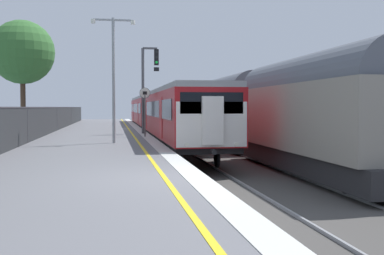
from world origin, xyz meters
TOP-DOWN VIEW (x-y plane):
  - ground at (2.64, 0.00)m, footprint 17.40×110.00m
  - commuter_train_at_platform at (2.10, 25.80)m, footprint 2.83×39.95m
  - freight_train_adjacent_track at (6.10, 12.98)m, footprint 2.60×25.98m
  - signal_gantry at (0.61, 18.60)m, footprint 1.10×0.24m
  - speed_limit_sign at (0.25, 15.43)m, footprint 0.59×0.08m
  - platform_lamp_mid at (-1.49, 11.02)m, footprint 2.00×0.20m
  - background_tree_left at (-8.00, 25.40)m, footprint 4.70×4.70m

SIDE VIEW (x-z plane):
  - ground at x=2.64m, z-range -1.21..0.00m
  - commuter_train_at_platform at x=2.10m, z-range -0.64..3.17m
  - freight_train_adjacent_track at x=6.10m, z-range -0.79..3.85m
  - speed_limit_sign at x=0.25m, z-range 0.38..3.13m
  - signal_gantry at x=0.61m, z-range 0.66..6.06m
  - platform_lamp_mid at x=-1.49m, z-range 0.51..6.27m
  - background_tree_left at x=-8.00m, z-range 1.58..9.65m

